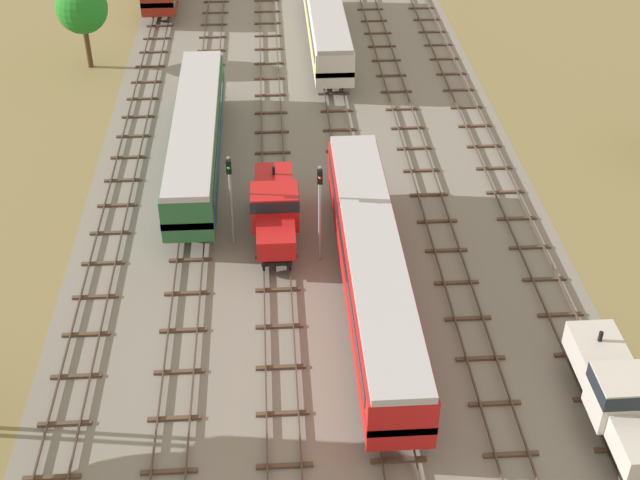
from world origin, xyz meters
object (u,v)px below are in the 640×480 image
(passenger_coach_centre_far, at_px, (325,16))
(signal_post_nearest, at_px, (320,203))
(signal_post_near, at_px, (230,191))
(shunter_loco_right_nearest, at_px, (620,394))
(passenger_coach_centre_near, at_px, (372,264))
(shunter_loco_centre_left_mid, at_px, (275,207))
(diesel_railcar_left_midfar, at_px, (196,134))

(passenger_coach_centre_far, distance_m, signal_post_nearest, 31.06)
(signal_post_nearest, relative_size, signal_post_near, 1.05)
(shunter_loco_right_nearest, relative_size, signal_post_near, 1.49)
(shunter_loco_right_nearest, distance_m, passenger_coach_centre_near, 13.38)
(signal_post_near, bearing_deg, signal_post_nearest, -21.14)
(signal_post_nearest, bearing_deg, passenger_coach_centre_far, 85.54)
(passenger_coach_centre_near, xyz_separation_m, shunter_loco_centre_left_mid, (-4.83, 6.56, -0.60))
(passenger_coach_centre_near, distance_m, signal_post_nearest, 4.88)
(passenger_coach_centre_near, relative_size, passenger_coach_centre_far, 1.00)
(diesel_railcar_left_midfar, bearing_deg, signal_post_nearest, -55.41)
(passenger_coach_centre_near, height_order, signal_post_nearest, signal_post_nearest)
(shunter_loco_centre_left_mid, height_order, passenger_coach_centre_far, passenger_coach_centre_far)
(shunter_loco_right_nearest, distance_m, signal_post_nearest, 18.06)
(passenger_coach_centre_far, distance_m, signal_post_near, 29.98)
(passenger_coach_centre_near, height_order, diesel_railcar_left_midfar, same)
(passenger_coach_centre_near, distance_m, signal_post_near, 9.42)
(shunter_loco_centre_left_mid, xyz_separation_m, diesel_railcar_left_midfar, (-4.83, 8.03, 0.59))
(passenger_coach_centre_near, bearing_deg, diesel_railcar_left_midfar, 123.52)
(shunter_loco_centre_left_mid, bearing_deg, passenger_coach_centre_near, -53.62)
(shunter_loco_right_nearest, height_order, signal_post_nearest, signal_post_nearest)
(diesel_railcar_left_midfar, height_order, signal_post_nearest, signal_post_nearest)
(passenger_coach_centre_far, bearing_deg, passenger_coach_centre_near, -90.00)
(signal_post_near, bearing_deg, passenger_coach_centre_far, 76.00)
(shunter_loco_centre_left_mid, height_order, signal_post_near, signal_post_near)
(shunter_loco_centre_left_mid, relative_size, diesel_railcar_left_midfar, 0.41)
(diesel_railcar_left_midfar, xyz_separation_m, signal_post_near, (2.42, -8.64, 0.99))
(passenger_coach_centre_near, bearing_deg, shunter_loco_right_nearest, -43.68)
(shunter_loco_centre_left_mid, distance_m, diesel_railcar_left_midfar, 9.39)
(passenger_coach_centre_near, height_order, shunter_loco_centre_left_mid, passenger_coach_centre_near)
(passenger_coach_centre_near, height_order, passenger_coach_centre_far, same)
(shunter_loco_right_nearest, relative_size, passenger_coach_centre_near, 0.38)
(shunter_loco_centre_left_mid, relative_size, signal_post_nearest, 1.41)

